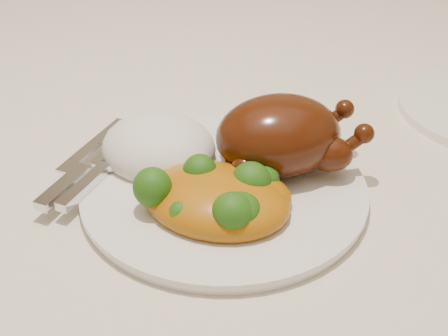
# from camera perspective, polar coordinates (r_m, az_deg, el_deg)

# --- Properties ---
(dining_table) EXTENTS (1.60, 0.90, 0.76)m
(dining_table) POSITION_cam_1_polar(r_m,az_deg,el_deg) (0.77, -1.40, -2.72)
(dining_table) COLOR brown
(dining_table) RESTS_ON floor
(tablecloth) EXTENTS (1.73, 1.03, 0.18)m
(tablecloth) POSITION_cam_1_polar(r_m,az_deg,el_deg) (0.73, -1.48, 1.90)
(tablecloth) COLOR beige
(tablecloth) RESTS_ON dining_table
(dinner_plate) EXTENTS (0.29, 0.29, 0.01)m
(dinner_plate) POSITION_cam_1_polar(r_m,az_deg,el_deg) (0.60, 0.00, -2.05)
(dinner_plate) COLOR white
(dinner_plate) RESTS_ON tablecloth
(roast_chicken) EXTENTS (0.16, 0.13, 0.08)m
(roast_chicken) POSITION_cam_1_polar(r_m,az_deg,el_deg) (0.60, 5.32, 2.99)
(roast_chicken) COLOR #491807
(roast_chicken) RESTS_ON dinner_plate
(rice_mound) EXTENTS (0.15, 0.14, 0.06)m
(rice_mound) POSITION_cam_1_polar(r_m,az_deg,el_deg) (0.63, -5.98, 1.82)
(rice_mound) COLOR white
(rice_mound) RESTS_ON dinner_plate
(mac_and_cheese) EXTENTS (0.15, 0.13, 0.06)m
(mac_and_cheese) POSITION_cam_1_polar(r_m,az_deg,el_deg) (0.56, -0.25, -2.70)
(mac_and_cheese) COLOR #B0660B
(mac_and_cheese) RESTS_ON dinner_plate
(cutlery) EXTENTS (0.05, 0.17, 0.01)m
(cutlery) POSITION_cam_1_polar(r_m,az_deg,el_deg) (0.62, -12.76, -0.38)
(cutlery) COLOR silver
(cutlery) RESTS_ON dinner_plate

